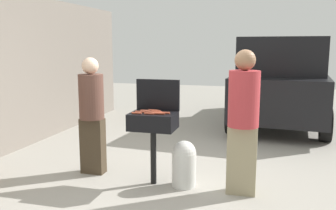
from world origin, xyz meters
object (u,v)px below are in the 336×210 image
(hot_dog_0, at_px, (157,112))
(hot_dog_7, at_px, (148,112))
(hot_dog_5, at_px, (157,113))
(parked_minivan, at_px, (282,80))
(hot_dog_4, at_px, (160,114))
(hot_dog_10, at_px, (156,111))
(hot_dog_1, at_px, (145,111))
(hot_dog_2, at_px, (140,112))
(bbq_grill, at_px, (153,124))
(person_left, at_px, (92,112))
(hot_dog_3, at_px, (137,113))
(person_right, at_px, (243,117))
(propane_tank, at_px, (184,163))
(hot_dog_6, at_px, (153,110))
(hot_dog_8, at_px, (149,113))
(hot_dog_11, at_px, (165,113))
(hot_dog_9, at_px, (156,111))

(hot_dog_0, distance_m, hot_dog_7, 0.12)
(hot_dog_5, relative_size, parked_minivan, 0.03)
(hot_dog_4, distance_m, hot_dog_10, 0.16)
(hot_dog_1, distance_m, hot_dog_5, 0.23)
(hot_dog_0, bearing_deg, hot_dog_2, -168.65)
(bbq_grill, bearing_deg, person_left, 169.79)
(hot_dog_5, relative_size, person_left, 0.08)
(hot_dog_3, relative_size, person_right, 0.07)
(hot_dog_2, distance_m, propane_tank, 0.89)
(hot_dog_0, bearing_deg, hot_dog_6, 130.41)
(bbq_grill, xyz_separation_m, hot_dog_6, (-0.04, 0.11, 0.16))
(hot_dog_3, bearing_deg, hot_dog_5, 17.65)
(hot_dog_3, height_order, person_right, person_right)
(hot_dog_1, height_order, person_left, person_left)
(bbq_grill, relative_size, propane_tank, 1.58)
(person_right, bearing_deg, hot_dog_8, -3.01)
(parked_minivan, bearing_deg, hot_dog_2, 71.28)
(hot_dog_2, relative_size, parked_minivan, 0.03)
(hot_dog_1, xyz_separation_m, propane_tank, (0.54, -0.04, -0.66))
(hot_dog_0, relative_size, hot_dog_10, 1.00)
(hot_dog_2, distance_m, hot_dog_4, 0.29)
(hot_dog_5, xyz_separation_m, parked_minivan, (1.71, 4.56, 0.04))
(hot_dog_8, xyz_separation_m, person_left, (-0.96, 0.30, -0.07))
(bbq_grill, bearing_deg, person_right, -0.87)
(hot_dog_2, xyz_separation_m, hot_dog_5, (0.24, -0.02, 0.00))
(hot_dog_4, xyz_separation_m, propane_tank, (0.30, 0.11, -0.66))
(hot_dog_2, distance_m, hot_dog_3, 0.10)
(hot_dog_10, bearing_deg, person_left, 172.17)
(person_right, bearing_deg, hot_dog_7, -8.76)
(hot_dog_2, bearing_deg, parked_minivan, 66.70)
(hot_dog_2, distance_m, hot_dog_11, 0.34)
(bbq_grill, xyz_separation_m, propane_tank, (0.42, 0.02, -0.50))
(bbq_grill, bearing_deg, hot_dog_5, -39.17)
(hot_dog_8, bearing_deg, hot_dog_1, 122.03)
(hot_dog_1, distance_m, hot_dog_11, 0.30)
(hot_dog_6, xyz_separation_m, hot_dog_10, (0.06, -0.07, 0.00))
(hot_dog_5, xyz_separation_m, propane_tank, (0.34, 0.08, -0.66))
(hot_dog_2, xyz_separation_m, hot_dog_7, (0.10, 0.03, 0.00))
(person_left, height_order, person_right, person_right)
(hot_dog_10, distance_m, hot_dog_11, 0.16)
(propane_tank, distance_m, parked_minivan, 4.74)
(hot_dog_10, bearing_deg, hot_dog_0, -48.21)
(hot_dog_4, height_order, hot_dog_7, same)
(hot_dog_0, relative_size, hot_dog_8, 1.00)
(propane_tank, xyz_separation_m, person_right, (0.75, -0.04, 0.66))
(bbq_grill, distance_m, hot_dog_6, 0.20)
(bbq_grill, height_order, hot_dog_7, hot_dog_7)
(hot_dog_8, height_order, hot_dog_9, same)
(hot_dog_0, distance_m, person_left, 1.04)
(hot_dog_5, height_order, hot_dog_9, same)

